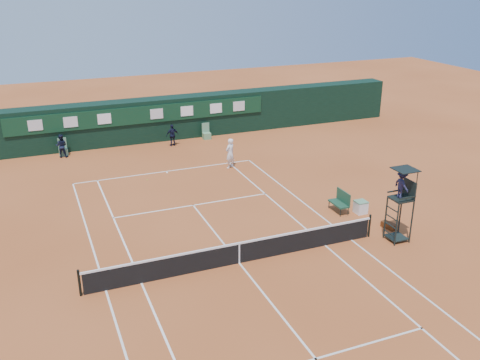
% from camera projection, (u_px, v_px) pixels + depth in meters
% --- Properties ---
extents(ground, '(90.00, 90.00, 0.00)m').
position_uv_depth(ground, '(239.00, 263.00, 22.26)').
color(ground, '#B6592A').
rests_on(ground, ground).
extents(court_lines, '(11.05, 23.85, 0.01)m').
position_uv_depth(court_lines, '(239.00, 263.00, 22.26)').
color(court_lines, silver).
rests_on(court_lines, ground).
extents(tennis_net, '(12.90, 0.10, 1.10)m').
position_uv_depth(tennis_net, '(239.00, 252.00, 22.07)').
color(tennis_net, black).
rests_on(tennis_net, ground).
extents(back_wall, '(40.00, 1.65, 3.00)m').
position_uv_depth(back_wall, '(140.00, 121.00, 37.90)').
color(back_wall, black).
rests_on(back_wall, ground).
extents(linesman_chair_left, '(0.55, 0.50, 1.15)m').
position_uv_depth(linesman_chair_left, '(63.00, 151.00, 35.32)').
color(linesman_chair_left, '#60946F').
rests_on(linesman_chair_left, ground).
extents(linesman_chair_right, '(0.55, 0.50, 1.15)m').
position_uv_depth(linesman_chair_right, '(207.00, 135.00, 38.82)').
color(linesman_chair_right, '#5F9264').
rests_on(linesman_chair_right, ground).
extents(umpire_chair, '(0.96, 0.95, 3.42)m').
position_uv_depth(umpire_chair, '(402.00, 190.00, 23.29)').
color(umpire_chair, black).
rests_on(umpire_chair, ground).
extents(player_bench, '(0.56, 1.20, 1.10)m').
position_uv_depth(player_bench, '(341.00, 201.00, 26.86)').
color(player_bench, '#19402C').
rests_on(player_bench, ground).
extents(tennis_bag, '(0.49, 0.80, 0.28)m').
position_uv_depth(tennis_bag, '(389.00, 226.00, 25.25)').
color(tennis_bag, black).
rests_on(tennis_bag, ground).
extents(cooler, '(0.57, 0.57, 0.65)m').
position_uv_depth(cooler, '(361.00, 207.00, 26.80)').
color(cooler, white).
rests_on(cooler, ground).
extents(tennis_ball, '(0.06, 0.06, 0.06)m').
position_uv_depth(tennis_ball, '(147.00, 180.00, 31.13)').
color(tennis_ball, '#C1E435').
rests_on(tennis_ball, ground).
extents(player, '(0.82, 0.72, 1.88)m').
position_uv_depth(player, '(230.00, 153.00, 32.83)').
color(player, white).
rests_on(player, ground).
extents(ball_kid_left, '(0.89, 0.79, 1.54)m').
position_uv_depth(ball_kid_left, '(61.00, 146.00, 34.79)').
color(ball_kid_left, black).
rests_on(ball_kid_left, ground).
extents(ball_kid_right, '(0.93, 0.44, 1.54)m').
position_uv_depth(ball_kid_right, '(172.00, 135.00, 37.09)').
color(ball_kid_right, black).
rests_on(ball_kid_right, ground).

